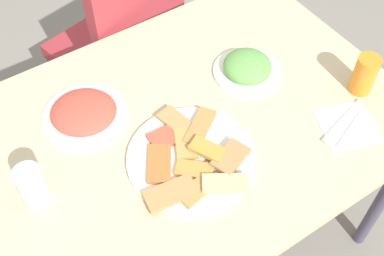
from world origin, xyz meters
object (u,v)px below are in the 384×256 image
object	(u,v)px
pide_platter	(191,158)
dining_table	(192,135)
dining_chair	(125,41)
salad_plate_rice	(84,113)
salad_plate_greens	(247,67)
fork	(352,129)
drinking_glass	(32,185)
spoon	(343,120)
soda_can	(365,75)
paper_napkin	(347,125)

from	to	relation	value
pide_platter	dining_table	bearing A→B (deg)	54.56
dining_chair	salad_plate_rice	xyz separation A→B (m)	(-0.35, -0.45, 0.25)
salad_plate_greens	fork	size ratio (longest dim) A/B	1.24
dining_table	drinking_glass	bearing A→B (deg)	179.45
dining_table	drinking_glass	size ratio (longest dim) A/B	9.91
fork	spoon	distance (m)	0.04
dining_table	dining_chair	bearing A→B (deg)	80.97
salad_plate_greens	spoon	bearing A→B (deg)	-70.24
dining_chair	soda_can	bearing A→B (deg)	-65.08
salad_plate_rice	paper_napkin	xyz separation A→B (m)	(0.59, -0.43, -0.02)
soda_can	drinking_glass	distance (m)	0.95
pide_platter	salad_plate_greens	xyz separation A→B (m)	(0.32, 0.17, 0.01)
pide_platter	paper_napkin	size ratio (longest dim) A/B	2.32
soda_can	salad_plate_rice	bearing A→B (deg)	154.04
salad_plate_rice	fork	distance (m)	0.74
salad_plate_greens	fork	world-z (taller)	salad_plate_greens
dining_chair	soda_can	size ratio (longest dim) A/B	7.27
salad_plate_rice	soda_can	xyz separation A→B (m)	(0.72, -0.35, 0.04)
drinking_glass	paper_napkin	size ratio (longest dim) A/B	0.80
dining_table	spoon	world-z (taller)	spoon
drinking_glass	fork	size ratio (longest dim) A/B	0.73
soda_can	spoon	bearing A→B (deg)	-153.88
dining_table	soda_can	world-z (taller)	soda_can
dining_chair	pide_platter	bearing A→B (deg)	-103.66
dining_chair	pide_platter	distance (m)	0.80
paper_napkin	spoon	xyz separation A→B (m)	(0.00, 0.02, 0.00)
soda_can	spoon	distance (m)	0.15
pide_platter	salad_plate_greens	distance (m)	0.36
salad_plate_greens	soda_can	distance (m)	0.34
dining_chair	soda_can	world-z (taller)	dining_chair
dining_table	pide_platter	xyz separation A→B (m)	(-0.08, -0.11, 0.09)
salad_plate_rice	fork	xyz separation A→B (m)	(0.59, -0.45, -0.01)
pide_platter	spoon	bearing A→B (deg)	-16.52
dining_chair	salad_plate_greens	world-z (taller)	dining_chair
dining_table	salad_plate_rice	bearing A→B (deg)	144.86
dining_chair	paper_napkin	distance (m)	0.94
dining_chair	paper_napkin	size ratio (longest dim) A/B	5.90
paper_napkin	pide_platter	bearing A→B (deg)	161.27
drinking_glass	soda_can	bearing A→B (deg)	-10.98
pide_platter	salad_plate_rice	size ratio (longest dim) A/B	1.45
dining_table	spoon	distance (m)	0.43
salad_plate_rice	fork	world-z (taller)	salad_plate_rice
salad_plate_greens	dining_chair	bearing A→B (deg)	103.76
dining_table	soda_can	size ratio (longest dim) A/B	9.74
paper_napkin	fork	distance (m)	0.02
spoon	dining_table	bearing A→B (deg)	130.77
soda_can	fork	xyz separation A→B (m)	(-0.13, -0.10, -0.06)
pide_platter	salad_plate_rice	bearing A→B (deg)	120.28
salad_plate_rice	soda_can	bearing A→B (deg)	-25.96
salad_plate_greens	pide_platter	bearing A→B (deg)	-151.45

